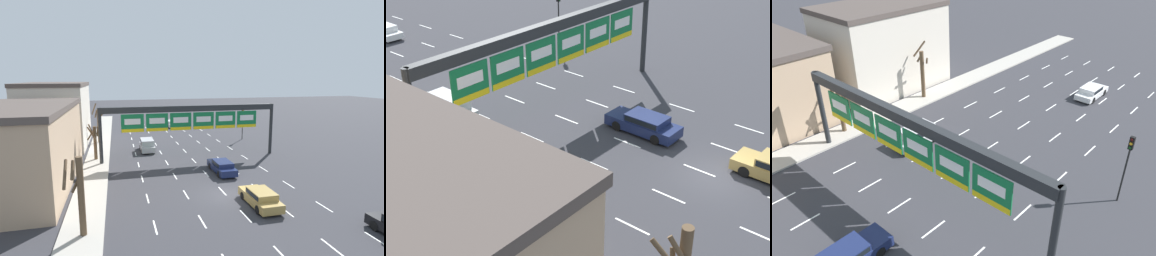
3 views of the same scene
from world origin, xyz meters
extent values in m
plane|color=#333338|center=(0.00, 0.00, 0.00)|extent=(220.00, 220.00, 0.00)
cube|color=white|center=(-6.60, 1.00, 0.01)|extent=(0.12, 2.00, 0.01)
cube|color=white|center=(-6.60, 6.00, 0.01)|extent=(0.12, 2.00, 0.01)
cube|color=white|center=(-6.60, 11.00, 0.01)|extent=(0.12, 2.00, 0.01)
cube|color=white|center=(-6.60, 16.00, 0.01)|extent=(0.12, 2.00, 0.01)
cube|color=white|center=(-6.60, 21.00, 0.01)|extent=(0.12, 2.00, 0.01)
cube|color=white|center=(-3.30, -4.00, 0.01)|extent=(0.12, 2.00, 0.01)
cube|color=white|center=(-3.30, 1.00, 0.01)|extent=(0.12, 2.00, 0.01)
cube|color=white|center=(-3.30, 6.00, 0.01)|extent=(0.12, 2.00, 0.01)
cube|color=white|center=(-3.30, 11.00, 0.01)|extent=(0.12, 2.00, 0.01)
cube|color=white|center=(-3.30, 16.00, 0.01)|extent=(0.12, 2.00, 0.01)
cube|color=white|center=(-3.30, 21.00, 0.01)|extent=(0.12, 2.00, 0.01)
cube|color=white|center=(-3.30, 26.00, 0.01)|extent=(0.12, 2.00, 0.01)
cube|color=white|center=(0.00, 1.00, 0.01)|extent=(0.12, 2.00, 0.01)
cube|color=white|center=(0.00, 6.00, 0.01)|extent=(0.12, 2.00, 0.01)
cube|color=white|center=(0.00, 11.00, 0.01)|extent=(0.12, 2.00, 0.01)
cube|color=white|center=(0.00, 16.00, 0.01)|extent=(0.12, 2.00, 0.01)
cube|color=white|center=(0.00, 21.00, 0.01)|extent=(0.12, 2.00, 0.01)
cube|color=white|center=(0.00, 26.00, 0.01)|extent=(0.12, 2.00, 0.01)
cube|color=white|center=(0.00, 31.00, 0.01)|extent=(0.12, 2.00, 0.01)
cube|color=white|center=(3.30, 1.00, 0.01)|extent=(0.12, 2.00, 0.01)
cube|color=white|center=(3.30, 6.00, 0.01)|extent=(0.12, 2.00, 0.01)
cube|color=white|center=(3.30, 11.00, 0.01)|extent=(0.12, 2.00, 0.01)
cube|color=white|center=(3.30, 16.00, 0.01)|extent=(0.12, 2.00, 0.01)
cube|color=white|center=(3.30, 21.00, 0.01)|extent=(0.12, 2.00, 0.01)
cube|color=white|center=(3.30, 26.00, 0.01)|extent=(0.12, 2.00, 0.01)
cube|color=white|center=(3.30, 31.00, 0.01)|extent=(0.12, 2.00, 0.01)
cube|color=white|center=(3.30, 36.00, 0.01)|extent=(0.12, 2.00, 0.01)
cube|color=white|center=(6.60, 1.00, 0.01)|extent=(0.12, 2.00, 0.01)
cube|color=white|center=(6.60, 6.00, 0.01)|extent=(0.12, 2.00, 0.01)
cube|color=white|center=(6.60, 11.00, 0.01)|extent=(0.12, 2.00, 0.01)
cube|color=white|center=(6.60, 16.00, 0.01)|extent=(0.12, 2.00, 0.01)
cube|color=white|center=(6.60, 21.00, 0.01)|extent=(0.12, 2.00, 0.01)
cube|color=white|center=(6.60, 26.00, 0.01)|extent=(0.12, 2.00, 0.01)
cube|color=white|center=(6.60, 31.00, 0.01)|extent=(0.12, 2.00, 0.01)
cube|color=white|center=(6.60, 36.00, 0.01)|extent=(0.12, 2.00, 0.01)
cube|color=white|center=(6.60, 41.00, 0.01)|extent=(0.12, 2.00, 0.01)
cylinder|color=#232628|center=(-10.70, 12.12, 3.29)|extent=(0.41, 0.41, 6.58)
cylinder|color=#232628|center=(10.70, 12.12, 3.29)|extent=(0.41, 0.41, 6.58)
cube|color=#232628|center=(0.00, 12.12, 6.23)|extent=(21.40, 0.60, 0.70)
cube|color=#116B38|center=(-7.08, 11.78, 4.74)|extent=(2.58, 0.08, 2.08)
cube|color=white|center=(-7.08, 11.73, 4.92)|extent=(1.81, 0.02, 0.67)
cube|color=yellow|center=(-7.08, 11.73, 3.88)|extent=(2.53, 0.02, 0.37)
cube|color=#116B38|center=(-4.25, 11.78, 4.74)|extent=(2.58, 0.08, 2.08)
cube|color=white|center=(-4.25, 11.73, 4.92)|extent=(1.81, 0.02, 0.67)
cube|color=yellow|center=(-4.25, 11.73, 3.88)|extent=(2.53, 0.02, 0.37)
cube|color=#116B38|center=(-1.42, 11.78, 4.74)|extent=(2.58, 0.08, 2.08)
cube|color=white|center=(-1.42, 11.73, 4.92)|extent=(1.81, 0.02, 0.67)
cube|color=yellow|center=(-1.42, 11.73, 3.88)|extent=(2.53, 0.02, 0.37)
cube|color=#116B38|center=(1.42, 11.78, 4.74)|extent=(2.58, 0.08, 2.08)
cube|color=white|center=(1.42, 11.73, 4.92)|extent=(1.81, 0.02, 0.67)
cube|color=yellow|center=(1.42, 11.73, 3.88)|extent=(2.53, 0.02, 0.37)
cube|color=#116B38|center=(4.25, 11.78, 4.74)|extent=(2.58, 0.08, 2.08)
cube|color=white|center=(4.25, 11.73, 4.92)|extent=(1.81, 0.02, 0.67)
cube|color=yellow|center=(4.25, 11.73, 3.88)|extent=(2.53, 0.02, 0.37)
cube|color=#116B38|center=(7.08, 11.78, 4.74)|extent=(2.58, 0.08, 2.08)
cube|color=white|center=(7.08, 11.73, 4.92)|extent=(1.81, 0.02, 0.67)
cube|color=yellow|center=(7.08, 11.73, 3.88)|extent=(2.53, 0.02, 0.37)
cylinder|color=black|center=(2.70, 34.81, 0.33)|extent=(0.22, 0.66, 0.66)
cylinder|color=black|center=(1.03, -1.18, 0.33)|extent=(0.22, 0.66, 0.66)
cylinder|color=black|center=(2.66, -1.18, 0.33)|extent=(0.22, 0.66, 0.66)
cube|color=#B7B7BC|center=(-4.97, 17.19, 0.56)|extent=(1.76, 4.23, 0.73)
cube|color=#B7B7BC|center=(-4.97, 17.14, 1.30)|extent=(1.62, 2.96, 0.74)
cube|color=black|center=(-4.97, 17.14, 1.30)|extent=(1.65, 2.73, 0.53)
cylinder|color=black|center=(-5.76, 18.46, 0.33)|extent=(0.22, 0.66, 0.66)
cylinder|color=black|center=(-4.18, 18.46, 0.33)|extent=(0.22, 0.66, 0.66)
cylinder|color=black|center=(-5.76, 15.92, 0.33)|extent=(0.22, 0.66, 0.66)
cylinder|color=black|center=(-4.18, 15.92, 0.33)|extent=(0.22, 0.66, 0.66)
cube|color=#19234C|center=(1.74, 6.03, 0.54)|extent=(1.77, 4.86, 0.67)
cube|color=#19234C|center=(1.74, 5.74, 1.09)|extent=(1.62, 2.53, 0.44)
cube|color=black|center=(1.74, 5.74, 1.09)|extent=(1.66, 2.33, 0.32)
cylinder|color=black|center=(0.95, 7.49, 0.33)|extent=(0.22, 0.66, 0.66)
cylinder|color=black|center=(2.54, 7.49, 0.33)|extent=(0.22, 0.66, 0.66)
cylinder|color=black|center=(0.95, 4.57, 0.33)|extent=(0.22, 0.66, 0.66)
cylinder|color=black|center=(2.54, 4.57, 0.33)|extent=(0.22, 0.66, 0.66)
cylinder|color=black|center=(10.77, 21.33, 2.10)|extent=(0.12, 0.12, 4.19)
sphere|color=#0E3515|center=(10.77, 21.20, 4.34)|extent=(0.20, 0.20, 0.20)
cylinder|color=brown|center=(-11.55, -4.09, 4.43)|extent=(0.20, 0.97, 1.08)
camera|label=1|loc=(-8.80, -22.75, 10.03)|focal=28.00mm
camera|label=2|loc=(-24.03, -10.28, 16.12)|focal=50.00mm
camera|label=3|loc=(16.17, -0.59, 17.02)|focal=35.00mm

